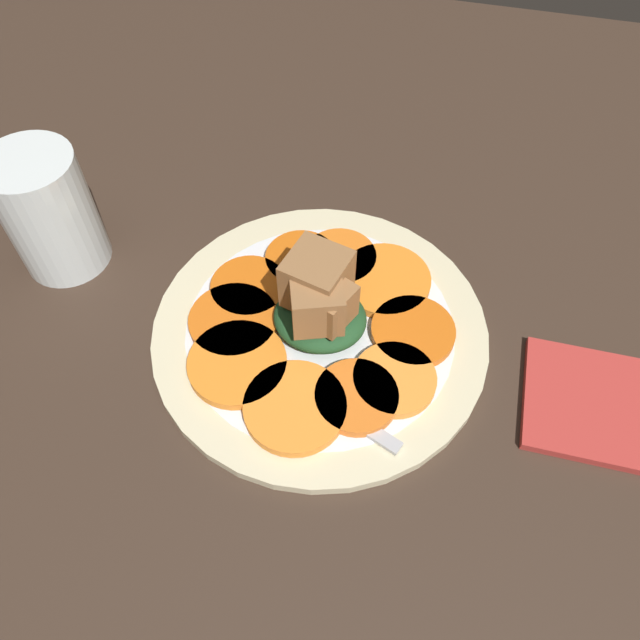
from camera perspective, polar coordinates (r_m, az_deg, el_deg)
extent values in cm
cube|color=#38281E|center=(55.40, 0.00, -1.87)|extent=(120.00, 120.00, 2.00)
cylinder|color=beige|center=(54.16, 0.00, -0.99)|extent=(28.95, 28.95, 1.00)
cylinder|color=white|center=(54.12, 0.00, -0.96)|extent=(23.16, 23.16, 1.00)
cylinder|color=orange|center=(56.55, 5.95, 3.64)|extent=(8.25, 8.25, 0.87)
cylinder|color=orange|center=(57.99, 1.91, 5.69)|extent=(6.74, 6.74, 0.87)
cylinder|color=#D56013|center=(57.89, -1.76, 5.58)|extent=(6.58, 6.58, 0.87)
cylinder|color=#D56014|center=(56.10, -6.53, 3.00)|extent=(6.81, 6.81, 0.87)
cylinder|color=orange|center=(54.03, -7.91, -0.06)|extent=(7.69, 7.69, 0.87)
cylinder|color=orange|center=(51.56, -7.57, -3.96)|extent=(8.17, 8.17, 0.87)
cylinder|color=orange|center=(49.19, -2.44, -7.92)|extent=(8.14, 8.14, 0.87)
cylinder|color=orange|center=(49.65, 3.35, -7.02)|extent=(6.66, 6.66, 0.87)
cylinder|color=orange|center=(50.71, 6.82, -5.39)|extent=(6.76, 6.76, 0.87)
cylinder|color=#D66114|center=(53.45, 8.50, -1.04)|extent=(7.17, 7.17, 0.87)
ellipsoid|color=#1E4723|center=(52.57, 0.00, 0.22)|extent=(7.94, 7.14, 2.69)
cube|color=olive|center=(49.22, 0.07, 1.54)|extent=(5.23, 5.23, 4.09)
cube|color=olive|center=(49.58, 0.80, 1.53)|extent=(4.67, 4.67, 3.53)
cube|color=olive|center=(50.39, -0.28, 3.77)|extent=(5.69, 5.69, 4.67)
cube|color=#B2B2B7|center=(49.38, 1.44, -8.03)|extent=(11.37, 5.54, 0.40)
cube|color=#B2B2B7|center=(51.47, -4.61, -4.13)|extent=(2.21, 2.68, 0.40)
cube|color=#B2B2B7|center=(52.33, -7.90, -3.18)|extent=(4.43, 2.07, 0.40)
cube|color=#B2B2B7|center=(52.57, -7.42, -2.69)|extent=(4.43, 2.07, 0.40)
cube|color=#B2B2B7|center=(52.81, -6.95, -2.20)|extent=(4.43, 2.07, 0.40)
cube|color=#B2B2B7|center=(53.06, -6.49, -1.72)|extent=(4.43, 2.07, 0.40)
cylinder|color=silver|center=(60.88, -23.54, 8.99)|extent=(7.93, 7.93, 11.61)
cube|color=#B2332D|center=(56.07, 26.71, -7.56)|extent=(17.13, 10.28, 0.80)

